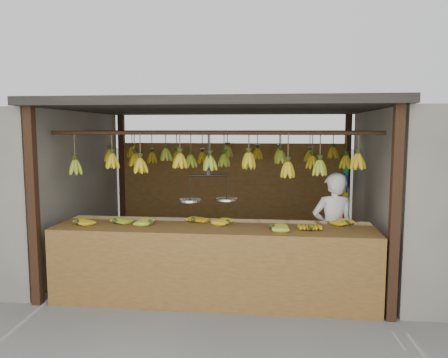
# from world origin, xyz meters

# --- Properties ---
(ground) EXTENTS (80.00, 80.00, 0.00)m
(ground) POSITION_xyz_m (0.00, 0.00, 0.00)
(ground) COLOR #5B5B57
(stall) EXTENTS (4.30, 3.30, 2.40)m
(stall) POSITION_xyz_m (0.00, 0.33, 1.97)
(stall) COLOR black
(stall) RESTS_ON ground
(counter) EXTENTS (3.78, 0.86, 0.96)m
(counter) POSITION_xyz_m (0.03, -1.24, 0.72)
(counter) COLOR brown
(counter) RESTS_ON ground
(hanging_bananas) EXTENTS (3.60, 2.25, 0.40)m
(hanging_bananas) POSITION_xyz_m (0.01, 0.01, 1.62)
(hanging_bananas) COLOR #92A523
(hanging_bananas) RESTS_ON ground
(balance_scale) EXTENTS (0.69, 0.39, 0.82)m
(balance_scale) POSITION_xyz_m (-0.04, -1.00, 1.24)
(balance_scale) COLOR black
(balance_scale) RESTS_ON ground
(vendor) EXTENTS (0.61, 0.48, 1.50)m
(vendor) POSITION_xyz_m (1.50, -0.56, 0.75)
(vendor) COLOR white
(vendor) RESTS_ON ground
(bag_bundles) EXTENTS (0.08, 0.26, 1.31)m
(bag_bundles) POSITION_xyz_m (1.94, 1.35, 1.00)
(bag_bundles) COLOR #199926
(bag_bundles) RESTS_ON ground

